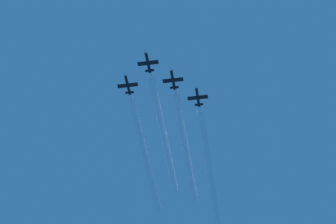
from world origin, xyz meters
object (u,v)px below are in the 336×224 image
jet_lead (148,61)px  jet_outer_left (198,96)px  jet_left_wingman (173,78)px  jet_right_wingman (127,84)px

jet_lead → jet_outer_left: 23.35m
jet_left_wingman → jet_outer_left: size_ratio=1.00×
jet_lead → jet_right_wingman: 12.47m
jet_right_wingman → jet_outer_left: size_ratio=1.00×
jet_lead → jet_right_wingman: (8.92, -8.69, -0.74)m
jet_right_wingman → jet_outer_left: jet_right_wingman is taller
jet_lead → jet_left_wingman: jet_lead is taller
jet_lead → jet_left_wingman: 11.48m
jet_left_wingman → jet_outer_left: bearing=-132.2°
jet_lead → jet_left_wingman: bearing=-132.5°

